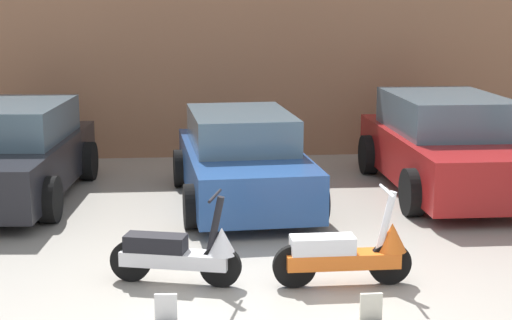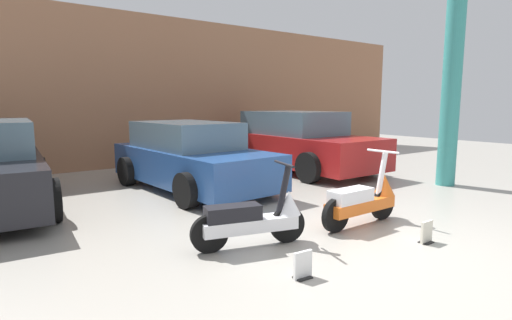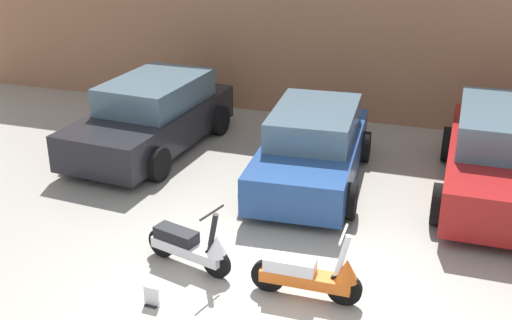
# 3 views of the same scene
# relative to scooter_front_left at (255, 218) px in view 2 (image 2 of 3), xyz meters

# --- Properties ---
(ground_plane) EXTENTS (28.00, 28.00, 0.00)m
(ground_plane) POSITION_rel_scooter_front_left_xyz_m (1.17, -0.75, -0.34)
(ground_plane) COLOR #9E998E
(wall_back) EXTENTS (19.60, 0.12, 3.87)m
(wall_back) POSITION_rel_scooter_front_left_xyz_m (1.17, 6.63, 1.60)
(wall_back) COLOR #9E6B4C
(wall_back) RESTS_ON ground_plane
(scooter_front_left) EXTENTS (1.33, 0.61, 0.95)m
(scooter_front_left) POSITION_rel_scooter_front_left_xyz_m (0.00, 0.00, 0.00)
(scooter_front_left) COLOR black
(scooter_front_left) RESTS_ON ground_plane
(scooter_front_right) EXTENTS (1.40, 0.51, 0.98)m
(scooter_front_right) POSITION_rel_scooter_front_left_xyz_m (1.67, -0.18, 0.01)
(scooter_front_right) COLOR black
(scooter_front_right) RESTS_ON ground_plane
(car_rear_center) EXTENTS (2.01, 3.83, 1.27)m
(car_rear_center) POSITION_rel_scooter_front_left_xyz_m (0.84, 3.24, 0.27)
(car_rear_center) COLOR navy
(car_rear_center) RESTS_ON ground_plane
(car_rear_right) EXTENTS (2.04, 4.19, 1.42)m
(car_rear_right) POSITION_rel_scooter_front_left_xyz_m (3.95, 3.68, 0.34)
(car_rear_right) COLOR maroon
(car_rear_right) RESTS_ON ground_plane
(placard_near_left_scooter) EXTENTS (0.20, 0.13, 0.26)m
(placard_near_left_scooter) POSITION_rel_scooter_front_left_xyz_m (-0.13, -0.94, -0.22)
(placard_near_left_scooter) COLOR black
(placard_near_left_scooter) RESTS_ON ground_plane
(placard_near_right_scooter) EXTENTS (0.20, 0.12, 0.26)m
(placard_near_right_scooter) POSITION_rel_scooter_front_left_xyz_m (1.69, -1.08, -0.22)
(placard_near_right_scooter) COLOR black
(placard_near_right_scooter) RESTS_ON ground_plane
(support_column_side) EXTENTS (0.35, 0.35, 3.87)m
(support_column_side) POSITION_rel_scooter_front_left_xyz_m (5.12, 0.58, 1.60)
(support_column_side) COLOR teal
(support_column_side) RESTS_ON ground_plane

